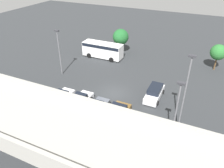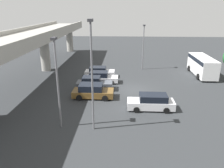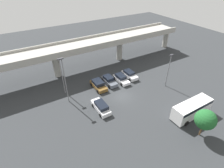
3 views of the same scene
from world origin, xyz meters
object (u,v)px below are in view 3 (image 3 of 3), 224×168
shuttle_bus (192,108)px  lamp_post_by_overpass (62,74)px  parked_car_3 (121,79)px  lamp_post_mid_lot (169,68)px  parked_car_4 (129,74)px  parked_car_0 (101,107)px  parked_car_1 (98,85)px  parked_car_2 (109,81)px  lamp_post_near_aisle (65,78)px  tree_front_centre (205,120)px

shuttle_bus → lamp_post_by_overpass: 23.98m
parked_car_3 → lamp_post_by_overpass: size_ratio=0.60×
lamp_post_mid_lot → lamp_post_by_overpass: (-19.32, 8.56, 0.21)m
parked_car_4 → shuttle_bus: bearing=6.1°
parked_car_0 → parked_car_1: parked_car_0 is taller
parked_car_2 → lamp_post_mid_lot: size_ratio=0.62×
parked_car_3 → lamp_post_near_aisle: size_ratio=0.51×
shuttle_bus → tree_front_centre: bearing=58.8°
parked_car_2 → lamp_post_mid_lot: bearing=55.3°
tree_front_centre → parked_car_0: bearing=129.4°
parked_car_2 → parked_car_3: bearing=78.0°
parked_car_1 → parked_car_4: bearing=90.3°
lamp_post_near_aisle → tree_front_centre: bearing=-51.1°
parked_car_3 → lamp_post_by_overpass: lamp_post_by_overpass is taller
lamp_post_by_overpass → lamp_post_mid_lot: bearing=-23.9°
lamp_post_near_aisle → lamp_post_by_overpass: bearing=84.8°
parked_car_1 → shuttle_bus: shuttle_bus is taller
parked_car_4 → parked_car_1: bearing=-89.7°
parked_car_0 → parked_car_2: 8.57m
parked_car_4 → parked_car_3: bearing=-80.6°
shuttle_bus → lamp_post_near_aisle: bearing=-41.1°
lamp_post_near_aisle → lamp_post_by_overpass: size_ratio=1.18×
parked_car_2 → lamp_post_near_aisle: 10.66m
parked_car_4 → lamp_post_near_aisle: bearing=-85.9°
parked_car_0 → parked_car_4: bearing=-59.2°
parked_car_4 → lamp_post_by_overpass: size_ratio=0.57×
parked_car_4 → shuttle_bus: (1.66, -15.53, 0.94)m
lamp_post_mid_lot → parked_car_4: bearing=124.5°
shuttle_bus → lamp_post_by_overpass: size_ratio=0.98×
lamp_post_mid_lot → tree_front_centre: bearing=-112.6°
parked_car_0 → lamp_post_near_aisle: (-4.12, 5.35, 4.46)m
parked_car_0 → lamp_post_by_overpass: lamp_post_by_overpass is taller
lamp_post_near_aisle → lamp_post_by_overpass: (0.26, 2.88, -0.70)m
parked_car_0 → tree_front_centre: tree_front_centre is taller
parked_car_2 → lamp_post_near_aisle: lamp_post_near_aisle is taller
parked_car_0 → parked_car_4: parked_car_0 is taller
parked_car_4 → tree_front_centre: size_ratio=0.92×
lamp_post_near_aisle → parked_car_3: bearing=3.0°
parked_car_1 → parked_car_3: (5.42, -0.38, -0.05)m
parked_car_2 → parked_car_0: bearing=-39.8°
parked_car_0 → lamp_post_by_overpass: 9.84m
shuttle_bus → parked_car_3: bearing=-74.3°
parked_car_3 → lamp_post_mid_lot: size_ratio=0.64×
parked_car_1 → parked_car_0: bearing=-23.6°
parked_car_3 → parked_car_4: bearing=99.4°
lamp_post_near_aisle → lamp_post_by_overpass: 2.97m
parked_car_1 → lamp_post_near_aisle: lamp_post_near_aisle is taller
parked_car_0 → shuttle_bus: size_ratio=0.63×
parked_car_3 → lamp_post_mid_lot: 10.27m
parked_car_1 → lamp_post_mid_lot: lamp_post_mid_lot is taller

